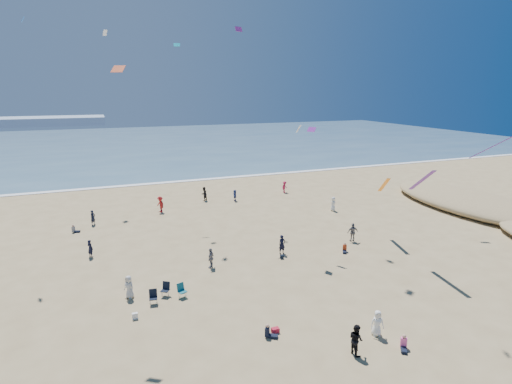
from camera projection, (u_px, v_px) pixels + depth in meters
name	position (u px, v px, depth m)	size (l,w,h in m)	color
ground	(276.00, 366.00, 20.75)	(220.00, 220.00, 0.00)	tan
ocean	(131.00, 144.00, 106.47)	(220.00, 100.00, 0.06)	#476B84
surf_line	(157.00, 183.00, 61.35)	(220.00, 1.20, 0.08)	white
standing_flyers	(232.00, 231.00, 38.29)	(28.30, 36.08, 1.87)	black
seated_group	(271.00, 295.00, 27.13)	(23.69, 34.50, 0.84)	silver
chair_cluster	(167.00, 293.00, 27.29)	(2.72, 1.55, 1.00)	black
white_tote	(135.00, 316.00, 25.03)	(0.35, 0.20, 0.40)	white
black_backpack	(182.00, 290.00, 28.34)	(0.30, 0.22, 0.38)	black
cooler	(275.00, 330.00, 23.62)	(0.45, 0.30, 0.30)	#B51930
navy_bag	(282.00, 257.00, 33.95)	(0.28, 0.18, 0.34)	black
kites_aloft	(313.00, 84.00, 32.38)	(48.11, 39.99, 28.78)	pink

